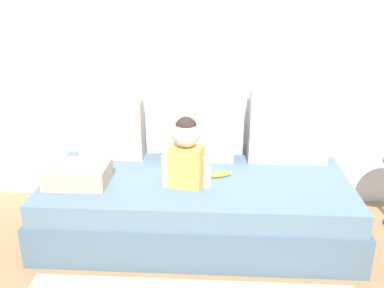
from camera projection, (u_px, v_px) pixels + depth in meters
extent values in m
plane|color=#93704C|center=(196.00, 233.00, 2.91)|extent=(12.00, 12.00, 0.00)
cube|color=silver|center=(201.00, 43.00, 3.01)|extent=(5.30, 0.10, 2.50)
cube|color=#495F70|center=(196.00, 216.00, 2.86)|extent=(2.10, 0.91, 0.27)
cube|color=slate|center=(196.00, 189.00, 2.79)|extent=(2.04, 0.88, 0.16)
cube|color=#C1B29E|center=(111.00, 129.00, 3.05)|extent=(0.47, 0.16, 0.45)
cube|color=#C1B29E|center=(199.00, 129.00, 3.01)|extent=(0.52, 0.16, 0.47)
cube|color=beige|center=(289.00, 126.00, 2.96)|extent=(0.57, 0.16, 0.54)
cube|color=gold|center=(186.00, 167.00, 2.61)|extent=(0.23, 0.17, 0.27)
sphere|color=beige|center=(186.00, 134.00, 2.53)|extent=(0.17, 0.17, 0.17)
sphere|color=#2D231E|center=(186.00, 128.00, 2.52)|extent=(0.14, 0.14, 0.14)
cylinder|color=beige|center=(166.00, 171.00, 2.63)|extent=(0.06, 0.06, 0.21)
cylinder|color=beige|center=(207.00, 172.00, 2.62)|extent=(0.06, 0.06, 0.21)
ellipsoid|color=yellow|center=(220.00, 174.00, 2.78)|extent=(0.17, 0.10, 0.04)
cube|color=tan|center=(78.00, 174.00, 2.67)|extent=(0.40, 0.28, 0.13)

